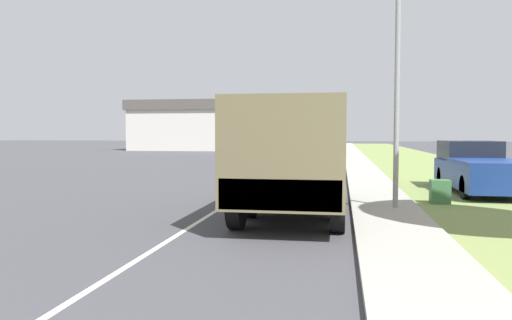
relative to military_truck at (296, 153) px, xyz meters
The scene contains 12 objects.
ground_plane 27.23m from the military_truck, 94.57° to the left, with size 180.00×180.00×0.00m, color #424247.
lane_centre_stripe 27.23m from the military_truck, 94.57° to the left, with size 0.12×120.00×0.00m.
sidewalk_right 27.24m from the military_truck, 85.07° to the left, with size 1.80×120.00×0.12m.
grass_strip_right 27.97m from the military_truck, 76.04° to the left, with size 7.00×120.00×0.02m.
military_truck is the anchor object (origin of this frame).
car_nearest_ahead 11.35m from the military_truck, 93.12° to the left, with size 1.82×4.84×1.70m.
car_second_ahead 19.70m from the military_truck, 102.12° to the left, with size 1.93×4.38×1.75m.
car_third_ahead 31.84m from the military_truck, 90.84° to the left, with size 1.87×4.45×1.36m.
pickup_truck 8.43m from the military_truck, 45.02° to the left, with size 2.07×5.72×1.78m.
lamp_post 4.20m from the military_truck, 21.40° to the left, with size 1.69×0.24×8.20m.
utility_box 4.97m from the military_truck, 33.03° to the left, with size 0.55×0.45×0.70m.
building_distant 51.50m from the military_truck, 109.11° to the left, with size 14.87×11.95×6.00m.
Camera 1 is at (3.31, 0.20, 2.10)m, focal length 35.00 mm.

